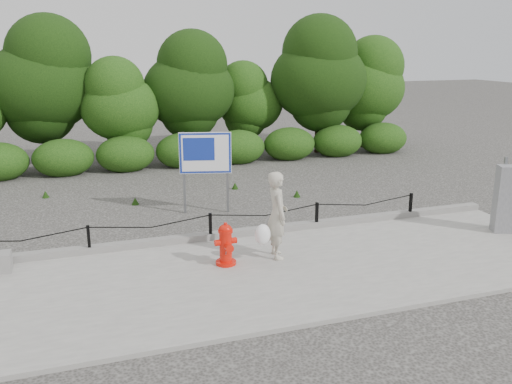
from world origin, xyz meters
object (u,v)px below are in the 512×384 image
object	(u,v)px
utility_cabinet	(508,199)
advertising_sign	(205,157)
pedestrian	(276,216)
fire_hydrant	(226,245)

from	to	relation	value
utility_cabinet	advertising_sign	xyz separation A→B (m)	(-5.96, 3.77, 0.62)
pedestrian	advertising_sign	world-z (taller)	advertising_sign
fire_hydrant	advertising_sign	size ratio (longest dim) A/B	0.40
utility_cabinet	pedestrian	bearing A→B (deg)	-160.00
pedestrian	advertising_sign	size ratio (longest dim) A/B	0.84
pedestrian	utility_cabinet	world-z (taller)	pedestrian
fire_hydrant	utility_cabinet	xyz separation A→B (m)	(6.45, -0.20, 0.36)
fire_hydrant	pedestrian	size ratio (longest dim) A/B	0.48
advertising_sign	fire_hydrant	bearing A→B (deg)	-83.29
fire_hydrant	pedestrian	bearing A→B (deg)	-1.40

